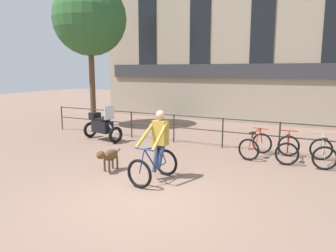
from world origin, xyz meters
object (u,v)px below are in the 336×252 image
dog (108,156)px  parked_motorcycle (102,126)px  parked_bicycle_near_lamp (256,145)px  parked_bicycle_mid_left (288,149)px  cyclist_with_bike (156,149)px  parked_bicycle_mid_right (323,153)px

dog → parked_motorcycle: 4.02m
dog → parked_motorcycle: parked_motorcycle is taller
parked_motorcycle → parked_bicycle_near_lamp: (5.75, 0.28, -0.20)m
dog → parked_bicycle_mid_left: parked_bicycle_mid_left is taller
cyclist_with_bike → parked_bicycle_mid_left: (2.58, 3.29, -0.41)m
cyclist_with_bike → parked_motorcycle: bearing=148.7°
cyclist_with_bike → parked_bicycle_mid_left: cyclist_with_bike is taller
cyclist_with_bike → parked_motorcycle: 5.11m
cyclist_with_bike → parked_bicycle_mid_right: bearing=48.0°
parked_bicycle_near_lamp → parked_bicycle_mid_left: size_ratio=1.03×
dog → parked_bicycle_near_lamp: 4.52m
parked_motorcycle → parked_bicycle_near_lamp: 5.76m
cyclist_with_bike → parked_bicycle_mid_left: size_ratio=1.46×
parked_bicycle_near_lamp → parked_bicycle_mid_right: bearing=-170.6°
dog → parked_bicycle_mid_left: bearing=44.1°
parked_motorcycle → parked_bicycle_mid_left: 6.70m
dog → parked_bicycle_near_lamp: (3.10, 3.30, -0.07)m
parked_motorcycle → parked_bicycle_near_lamp: parked_motorcycle is taller
parked_bicycle_mid_left → parked_bicycle_mid_right: size_ratio=0.98×
cyclist_with_bike → parked_bicycle_near_lamp: cyclist_with_bike is taller
dog → parked_bicycle_near_lamp: size_ratio=0.76×
cyclist_with_bike → parked_bicycle_mid_left: bearing=56.8°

